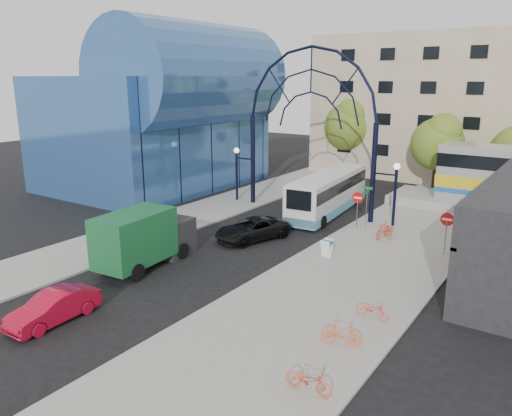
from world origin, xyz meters
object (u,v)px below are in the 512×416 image
Objects in this scene: tree_north_a at (439,141)px; city_bus at (328,193)px; tree_north_b at (350,124)px; sandwich_board at (327,246)px; bike_near_b at (383,230)px; gateway_arch at (310,97)px; green_truck at (145,238)px; red_sedan at (53,307)px; bike_near_a at (391,230)px; bike_far_b at (341,333)px; do_not_enter_sign at (447,224)px; street_name_sign at (367,198)px; stop_sign at (358,201)px; bike_far_a at (372,309)px; black_suv at (252,229)px; bike_far_c at (308,380)px.

tree_north_a is 0.64× the size of city_bus.
tree_north_a is at bearing -21.80° from tree_north_b.
sandwich_board is 0.57× the size of bike_near_b.
gateway_arch is 12.52m from sandwich_board.
green_truck reaches higher than red_sedan.
bike_near_a is at bearing 46.93° from green_truck.
green_truck is at bearing 68.04° from bike_far_b.
gateway_arch is 13.80× the size of sandwich_board.
bike_near_b is (-0.35, -0.53, 0.08)m from bike_near_a.
tree_north_b is at bearing 126.74° from do_not_enter_sign.
street_name_sign is at bearing 56.02° from green_truck.
red_sedan reaches higher than bike_near_b.
bike_near_a is at bearing -34.29° from city_bus.
gateway_arch is at bearing 163.67° from bike_near_b.
sandwich_board is at bearing -55.09° from gateway_arch.
gateway_arch is 2.15× the size of green_truck.
bike_near_b is at bearing 166.08° from do_not_enter_sign.
gateway_arch is at bearing 124.91° from sandwich_board.
street_name_sign is at bearing -62.35° from tree_north_b.
stop_sign is at bearing 162.12° from do_not_enter_sign.
red_sedan is 2.62× the size of bike_far_a.
do_not_enter_sign is 0.39× the size of green_truck.
sandwich_board is 26.15m from tree_north_b.
do_not_enter_sign is 12.50m from bike_far_b.
black_suv is (0.20, -7.63, -7.87)m from gateway_arch.
tree_north_a reaches higher than city_bus.
city_bus is at bearing 34.97° from bike_far_a.
bike_near_a is (7.78, 18.76, -0.09)m from red_sedan.
street_name_sign is at bearing 25.94° from bike_far_a.
bike_far_a is 2.75m from bike_far_b.
bike_far_c is (10.54, -12.04, -0.13)m from black_suv.
street_name_sign is 2.83× the size of sandwich_board.
tree_north_a reaches higher than bike_near_a.
bike_far_b reaches higher than bike_near_a.
city_bus is 7.02m from bike_near_b.
street_name_sign is at bearing 155.84° from do_not_enter_sign.
tree_north_b is 2.02× the size of red_sedan.
red_sedan is at bearing -73.86° from black_suv.
bike_far_b is (14.24, -32.34, -4.66)m from tree_north_b.
tree_north_b reaches higher than city_bus.
bike_near_a reaches higher than bike_far_c.
street_name_sign is 14.94m from green_truck.
black_suv is 11.96m from bike_far_a.
do_not_enter_sign is at bearing -0.34° from bike_far_a.
bike_far_c reaches higher than bike_far_a.
tree_north_b is 4.77× the size of bike_near_a.
stop_sign is 14.22m from green_truck.
bike_far_c is (14.62, -35.60, -4.71)m from tree_north_b.
bike_far_c is (11.17, 1.58, -0.10)m from red_sedan.
bike_near_b is (6.80, 4.62, -0.04)m from black_suv.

